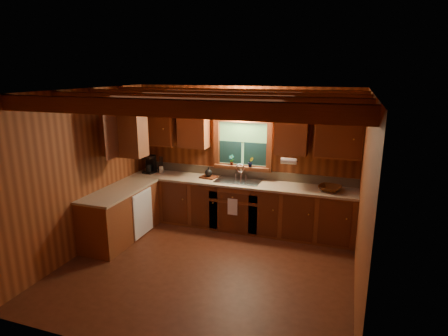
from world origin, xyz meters
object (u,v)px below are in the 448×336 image
coffee_maker (150,164)px  cutting_board (209,177)px  sink (238,184)px  wicker_basket (330,189)px

coffee_maker → cutting_board: bearing=6.0°
sink → cutting_board: size_ratio=2.73×
sink → wicker_basket: 1.63m
cutting_board → wicker_basket: (2.22, -0.09, 0.03)m
sink → coffee_maker: 1.85m
coffee_maker → cutting_board: 1.25m
cutting_board → wicker_basket: 2.22m
sink → coffee_maker: size_ratio=2.37×
sink → cutting_board: bearing=176.8°
coffee_maker → wicker_basket: (3.46, -0.08, -0.12)m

